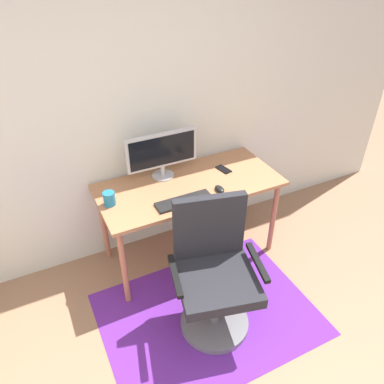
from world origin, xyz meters
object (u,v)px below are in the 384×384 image
at_px(monitor, 162,152).
at_px(cell_phone, 224,169).
at_px(desk, 189,191).
at_px(office_chair, 214,277).
at_px(keyboard, 184,201).
at_px(computer_mouse, 220,189).
at_px(coffee_cup, 109,199).

xyz_separation_m(monitor, cell_phone, (0.50, -0.13, -0.22)).
height_order(desk, office_chair, office_chair).
relative_size(keyboard, cell_phone, 3.07).
xyz_separation_m(desk, monitor, (-0.15, 0.19, 0.30)).
distance_m(keyboard, computer_mouse, 0.31).
xyz_separation_m(desk, coffee_cup, (-0.65, 0.00, 0.13)).
bearing_deg(cell_phone, monitor, 153.74).
relative_size(desk, computer_mouse, 14.05).
height_order(computer_mouse, cell_phone, computer_mouse).
distance_m(desk, coffee_cup, 0.66).
height_order(keyboard, computer_mouse, computer_mouse).
bearing_deg(keyboard, monitor, 89.89).
xyz_separation_m(computer_mouse, coffee_cup, (-0.81, 0.20, 0.03)).
height_order(monitor, coffee_cup, monitor).
distance_m(keyboard, office_chair, 0.59).
bearing_deg(cell_phone, office_chair, -134.69).
relative_size(coffee_cup, cell_phone, 0.74).
bearing_deg(coffee_cup, desk, -0.24).
height_order(desk, monitor, monitor).
height_order(desk, cell_phone, cell_phone).
bearing_deg(cell_phone, desk, 178.76).
distance_m(desk, keyboard, 0.27).
bearing_deg(coffee_cup, monitor, 20.98).
bearing_deg(keyboard, computer_mouse, 2.58).
bearing_deg(coffee_cup, cell_phone, 3.41).
bearing_deg(office_chair, coffee_cup, 138.09).
bearing_deg(desk, computer_mouse, -50.34).
xyz_separation_m(keyboard, cell_phone, (0.50, 0.27, -0.00)).
distance_m(computer_mouse, cell_phone, 0.32).
distance_m(coffee_cup, office_chair, 0.93).
xyz_separation_m(desk, keyboard, (-0.15, -0.21, 0.08)).
xyz_separation_m(desk, cell_phone, (0.35, 0.06, 0.08)).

